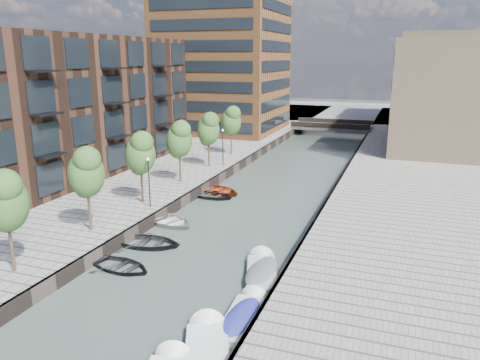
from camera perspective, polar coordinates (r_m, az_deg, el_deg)
The scene contains 28 objects.
water at distance 50.99m, azimuth 5.45°, elevation 0.08°, with size 300.00×300.00×0.00m, color #38473F.
quay_left at distance 68.95m, azimuth -24.93°, elevation 3.07°, with size 60.00×140.00×1.00m, color gray.
quay_right at distance 49.56m, azimuth 23.67°, elevation -0.98°, with size 20.00×140.00×1.00m, color gray.
quay_wall_left at distance 52.65m, azimuth -0.97°, elevation 1.18°, with size 0.25×140.00×1.00m, color #332823.
quay_wall_right at distance 49.77m, azimuth 12.28°, elevation 0.02°, with size 0.25×140.00×1.00m, color #332823.
far_closure at distance 109.20m, azimuth 13.48°, elevation 7.92°, with size 80.00×40.00×1.00m, color gray.
apartment_block at distance 49.84m, azimuth -20.61°, elevation 8.22°, with size 8.00×38.00×14.00m, color black.
tower at distance 78.46m, azimuth -2.03°, elevation 17.09°, with size 18.00×18.00×30.00m, color brown.
tan_block_near at distance 70.09m, azimuth 23.33°, elevation 9.63°, with size 12.00×25.00×14.00m, color tan.
tan_block_far at distance 95.97m, azimuth 22.62°, elevation 11.40°, with size 12.00×20.00×16.00m, color tan.
bridge at distance 81.54m, azimuth 11.18°, elevation 6.44°, with size 13.00×6.00×1.30m.
tree_1 at distance 28.92m, azimuth -26.71°, elevation -2.12°, with size 2.50×2.50×5.95m.
tree_2 at distance 33.89m, azimuth -18.26°, elevation 1.05°, with size 2.50×2.50×5.95m.
tree_3 at distance 39.48m, azimuth -12.07°, elevation 3.36°, with size 2.50×2.50×5.95m.
tree_4 at distance 45.47m, azimuth -7.44°, elevation 5.05°, with size 2.50×2.50×5.95m.
tree_5 at distance 51.71m, azimuth -3.89°, elevation 6.33°, with size 2.50×2.50×5.95m.
tree_6 at distance 58.12m, azimuth -1.11°, elevation 7.30°, with size 2.50×2.50×5.95m.
lamp_1 at distance 38.38m, azimuth -11.05°, elevation 0.34°, with size 0.24×0.24×4.12m.
lamp_2 at distance 52.41m, azimuth -2.11°, elevation 4.48°, with size 0.24×0.24×4.12m.
sloop_0 at distance 30.81m, azimuth -14.24°, elevation -10.51°, with size 3.04×4.26×0.88m, color black.
sloop_1 at distance 33.94m, azimuth -11.20°, elevation -7.89°, with size 3.55×4.97×1.03m, color black.
sloop_2 at distance 45.75m, azimuth -2.79°, elevation -1.61°, with size 3.65×5.11×1.06m, color maroon.
sloop_3 at distance 37.89m, azimuth -8.73°, elevation -5.32°, with size 3.58×5.02×1.04m, color #B6B7B5.
sloop_4 at distance 44.42m, azimuth -3.61°, elevation -2.13°, with size 3.36×4.70×0.97m, color black.
motorboat_2 at distance 22.39m, azimuth -4.04°, elevation -20.24°, with size 3.89×5.78×1.83m.
motorboat_3 at distance 24.75m, azimuth 0.50°, elevation -16.21°, with size 1.89×4.77×1.56m.
motorboat_4 at distance 29.23m, azimuth 2.64°, elevation -11.04°, with size 3.16×5.32×1.68m.
car at distance 68.72m, azimuth 18.39°, elevation 4.61°, with size 1.46×3.64×1.24m, color #939497.
Camera 1 is at (12.10, -7.80, 12.97)m, focal length 35.00 mm.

